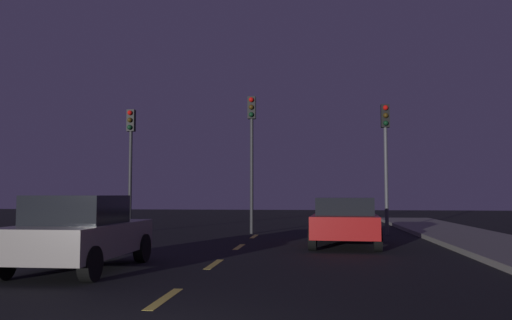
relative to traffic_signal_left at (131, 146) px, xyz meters
name	(u,v)px	position (x,y,z in m)	size (l,w,h in m)	color
ground_plane	(219,261)	(5.28, -8.34, -3.53)	(80.00, 80.00, 0.00)	black
lane_stripe_second	(165,298)	(5.28, -12.74, -3.52)	(0.16, 1.60, 0.01)	#EACC4C
lane_stripe_third	(214,264)	(5.28, -8.94, -3.52)	(0.16, 1.60, 0.01)	#EACC4C
lane_stripe_fourth	(239,247)	(5.28, -5.14, -3.52)	(0.16, 1.60, 0.01)	#EACC4C
lane_stripe_fifth	(254,236)	(5.28, -1.34, -3.52)	(0.16, 1.60, 0.01)	#EACC4C
traffic_signal_left	(131,146)	(0.00, 0.00, 0.00)	(0.32, 0.38, 5.04)	#2D2D30
traffic_signal_center	(252,138)	(5.02, 0.00, 0.28)	(0.32, 0.38, 5.48)	#2D2D30
traffic_signal_right	(386,143)	(10.26, 0.00, 0.01)	(0.32, 0.38, 5.05)	#4C4C51
car_stopped_ahead	(345,221)	(8.42, -4.37, -2.78)	(2.23, 4.35, 1.45)	#B21919
car_adjacent_lane	(80,233)	(2.72, -10.19, -2.76)	(1.90, 3.84, 1.53)	gray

